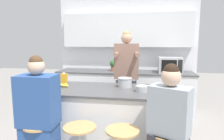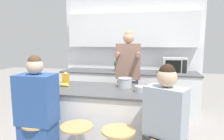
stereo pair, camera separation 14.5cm
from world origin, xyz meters
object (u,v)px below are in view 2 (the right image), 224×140
(coffee_cup_near, at_px, (162,94))
(potted_plant, at_px, (118,65))
(fruit_bowl, at_px, (141,89))
(microwave, at_px, (175,65))
(banana_bunch, at_px, (65,85))
(kitchen_island, at_px, (111,121))
(person_cooking, at_px, (128,84))
(person_seated_near, at_px, (165,139))
(person_wrapped_blanket, at_px, (38,121))
(coffee_cup_far, at_px, (54,88))
(cooking_pot, at_px, (125,83))
(juice_carton, at_px, (66,78))

(coffee_cup_near, relative_size, potted_plant, 0.43)
(fruit_bowl, relative_size, coffee_cup_near, 1.57)
(microwave, bearing_deg, banana_bunch, -135.45)
(kitchen_island, bearing_deg, banana_bunch, 178.40)
(fruit_bowl, xyz_separation_m, banana_bunch, (-1.10, 0.08, -0.01))
(person_cooking, height_order, person_seated_near, person_cooking)
(kitchen_island, distance_m, person_wrapped_blanket, 0.98)
(person_seated_near, relative_size, coffee_cup_far, 11.83)
(coffee_cup_far, bearing_deg, microwave, 49.47)
(cooking_pot, bearing_deg, juice_carton, 174.40)
(person_cooking, height_order, juice_carton, person_cooking)
(juice_carton, height_order, microwave, microwave)
(banana_bunch, distance_m, microwave, 2.30)
(person_wrapped_blanket, bearing_deg, microwave, 53.35)
(kitchen_island, height_order, fruit_bowl, fruit_bowl)
(banana_bunch, bearing_deg, person_wrapped_blanket, -90.55)
(coffee_cup_near, bearing_deg, potted_plant, 114.96)
(kitchen_island, relative_size, cooking_pot, 5.99)
(coffee_cup_far, xyz_separation_m, banana_bunch, (-0.00, 0.30, -0.02))
(banana_bunch, xyz_separation_m, juice_carton, (-0.09, 0.22, 0.05))
(person_cooking, distance_m, coffee_cup_near, 1.12)
(person_wrapped_blanket, bearing_deg, fruit_bowl, 27.33)
(kitchen_island, relative_size, potted_plant, 6.94)
(potted_plant, bearing_deg, fruit_bowl, -69.40)
(person_cooking, bearing_deg, banana_bunch, -145.41)
(cooking_pot, bearing_deg, microwave, 62.26)
(fruit_bowl, xyz_separation_m, juice_carton, (-1.19, 0.30, 0.04))
(kitchen_island, height_order, cooking_pot, cooking_pot)
(person_seated_near, height_order, fruit_bowl, person_seated_near)
(person_cooking, xyz_separation_m, coffee_cup_near, (0.54, -0.98, 0.10))
(person_seated_near, bearing_deg, kitchen_island, 163.26)
(person_seated_near, height_order, potted_plant, person_seated_near)
(person_seated_near, height_order, coffee_cup_far, person_seated_near)
(person_wrapped_blanket, distance_m, fruit_bowl, 1.30)
(person_wrapped_blanket, distance_m, juice_carton, 0.96)
(person_seated_near, xyz_separation_m, potted_plant, (-0.93, 2.34, 0.44))
(kitchen_island, xyz_separation_m, fruit_bowl, (0.42, -0.06, 0.50))
(person_wrapped_blanket, relative_size, fruit_bowl, 8.35)
(coffee_cup_far, xyz_separation_m, potted_plant, (0.45, 1.96, 0.09))
(kitchen_island, bearing_deg, person_wrapped_blanket, -136.47)
(juice_carton, bearing_deg, person_wrapped_blanket, -84.75)
(coffee_cup_near, xyz_separation_m, microwave, (0.28, 1.89, 0.12))
(person_seated_near, height_order, microwave, person_seated_near)
(cooking_pot, bearing_deg, fruit_bowl, -40.51)
(person_cooking, bearing_deg, coffee_cup_near, -67.05)
(person_seated_near, distance_m, fruit_bowl, 0.74)
(coffee_cup_near, bearing_deg, coffee_cup_far, -179.20)
(person_cooking, xyz_separation_m, microwave, (0.82, 0.92, 0.22))
(microwave, bearing_deg, cooking_pot, -117.74)
(person_wrapped_blanket, xyz_separation_m, cooking_pot, (0.87, 0.81, 0.32))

